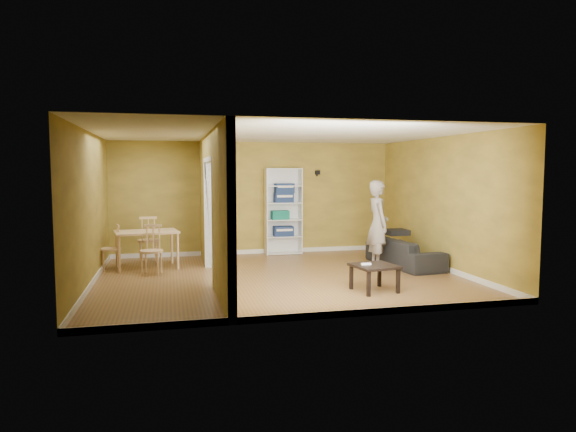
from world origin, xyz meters
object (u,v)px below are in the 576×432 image
object	(u,v)px
person	(378,217)
dining_table	(147,235)
bookshelf	(283,211)
chair_far	(148,239)
chair_left	(110,248)
chair_near	(151,250)
coffee_table	(374,269)
sofa	(404,248)

from	to	relation	value
person	dining_table	size ratio (longest dim) A/B	1.72
bookshelf	chair_far	bearing A→B (deg)	-170.67
person	chair_far	xyz separation A→B (m)	(-4.49, 1.67, -0.53)
chair_left	chair_near	bearing A→B (deg)	40.28
chair_near	chair_far	xyz separation A→B (m)	(-0.11, 1.31, 0.03)
bookshelf	coffee_table	world-z (taller)	bookshelf
person	chair_near	distance (m)	4.43
bookshelf	dining_table	bearing A→B (deg)	-158.95
sofa	bookshelf	bearing A→B (deg)	38.46
coffee_table	chair_near	bearing A→B (deg)	147.75
person	dining_table	bearing A→B (deg)	80.26
sofa	chair_near	xyz separation A→B (m)	(-4.99, 0.31, 0.09)
bookshelf	sofa	bearing A→B (deg)	-45.74
sofa	chair_far	size ratio (longest dim) A/B	1.96
dining_table	chair_left	bearing A→B (deg)	-174.87
chair_near	chair_far	bearing A→B (deg)	105.90
chair_near	dining_table	bearing A→B (deg)	110.68
bookshelf	chair_left	distance (m)	3.96
sofa	bookshelf	xyz separation A→B (m)	(-2.07, 2.12, 0.63)
chair_near	coffee_table	bearing A→B (deg)	-21.12
chair_near	chair_left	bearing A→B (deg)	155.00
coffee_table	chair_far	world-z (taller)	chair_far
person	chair_left	bearing A→B (deg)	82.56
dining_table	coffee_table	bearing A→B (deg)	-38.29
person	coffee_table	xyz separation A→B (m)	(-0.85, -1.87, -0.66)
sofa	coffee_table	size ratio (longest dim) A/B	3.02
sofa	chair_left	bearing A→B (deg)	75.43
person	coffee_table	world-z (taller)	person
person	chair_far	world-z (taller)	person
sofa	coffee_table	distance (m)	2.41
sofa	coffee_table	bearing A→B (deg)	137.09
person	bookshelf	bearing A→B (deg)	36.80
dining_table	chair_far	bearing A→B (deg)	90.09
coffee_table	dining_table	size ratio (longest dim) A/B	0.54
chair_left	dining_table	bearing A→B (deg)	81.54
bookshelf	chair_far	size ratio (longest dim) A/B	2.01
chair_left	chair_near	distance (m)	0.99
person	coffee_table	bearing A→B (deg)	158.55
person	coffee_table	size ratio (longest dim) A/B	3.18
dining_table	chair_far	distance (m)	0.69
bookshelf	chair_near	bearing A→B (deg)	-148.18
chair_left	chair_near	world-z (taller)	chair_near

